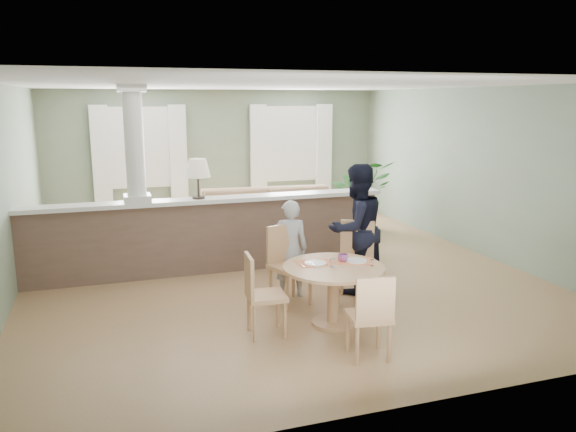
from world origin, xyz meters
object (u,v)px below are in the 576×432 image
object	(u,v)px
chair_near	(371,313)
man_person	(356,229)
chair_far_boy	(287,261)
child_person	(290,249)
houseplant	(360,195)
dining_table	(334,278)
chair_far_man	(356,257)
chair_side	(260,291)
sofa	(271,215)

from	to	relation	value
chair_near	man_person	world-z (taller)	man_person
chair_far_boy	child_person	size ratio (longest dim) A/B	0.77
child_person	man_person	bearing A→B (deg)	-172.11
houseplant	man_person	size ratio (longest dim) A/B	0.80
dining_table	chair_near	world-z (taller)	chair_near
chair_far_man	chair_side	world-z (taller)	chair_far_man
sofa	man_person	world-z (taller)	man_person
chair_far_boy	chair_side	bearing A→B (deg)	-141.22
houseplant	chair_far_man	bearing A→B (deg)	-116.17
chair_side	child_person	xyz separation A→B (m)	(0.70, 1.07, 0.14)
dining_table	chair_far_man	distance (m)	0.91
chair_side	child_person	world-z (taller)	child_person
chair_near	child_person	xyz separation A→B (m)	(-0.16, 1.99, 0.15)
houseplant	chair_far_boy	size ratio (longest dim) A/B	1.40
chair_side	dining_table	bearing A→B (deg)	-83.96
sofa	chair_far_man	size ratio (longest dim) A/B	3.12
chair_far_boy	chair_side	world-z (taller)	chair_far_boy
chair_far_boy	houseplant	bearing A→B (deg)	34.96
chair_far_boy	man_person	distance (m)	1.03
chair_side	chair_far_man	bearing A→B (deg)	-59.72
houseplant	child_person	size ratio (longest dim) A/B	1.07
sofa	man_person	xyz separation A→B (m)	(0.26, -3.04, 0.40)
houseplant	chair_far_boy	distance (m)	4.27
chair_near	chair_side	distance (m)	1.26
chair_far_man	man_person	bearing A→B (deg)	97.19
houseplant	chair_side	bearing A→B (deg)	-126.90
chair_far_boy	chair_far_man	size ratio (longest dim) A/B	0.97
dining_table	chair_far_boy	xyz separation A→B (m)	(-0.27, 0.86, -0.01)
sofa	dining_table	distance (m)	4.00
chair_far_boy	chair_far_man	distance (m)	0.88
child_person	chair_far_man	bearing A→B (deg)	169.39
chair_far_man	houseplant	bearing A→B (deg)	95.58
sofa	dining_table	bearing A→B (deg)	-91.63
dining_table	chair_far_boy	distance (m)	0.90
sofa	child_person	size ratio (longest dim) A/B	2.45
houseplant	chair_far_man	world-z (taller)	houseplant
chair_near	chair_side	world-z (taller)	chair_side
sofa	houseplant	size ratio (longest dim) A/B	2.29
chair_near	chair_far_boy	bearing A→B (deg)	-73.51
chair_far_boy	child_person	xyz separation A→B (m)	(0.10, 0.18, 0.10)
chair_side	child_person	bearing A→B (deg)	-29.04
chair_far_boy	chair_far_man	bearing A→B (deg)	-28.35
sofa	chair_side	distance (m)	4.22
sofa	chair_far_boy	xyz separation A→B (m)	(-0.72, -3.12, 0.08)
dining_table	child_person	xyz separation A→B (m)	(-0.17, 1.04, 0.09)
houseplant	dining_table	world-z (taller)	houseplant
sofa	man_person	bearing A→B (deg)	-80.28
chair_far_man	chair_near	distance (m)	1.74
chair_side	man_person	world-z (taller)	man_person
houseplant	chair_near	xyz separation A→B (m)	(-2.34, -5.18, -0.19)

